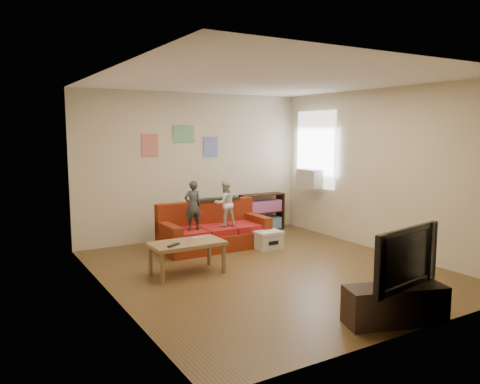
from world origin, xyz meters
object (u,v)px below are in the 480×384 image
sofa (213,232)px  television (397,256)px  child_a (193,205)px  tv_stand (395,305)px  child_b (225,203)px  bookshelf (262,214)px  coffee_table (187,246)px  file_box (268,240)px

sofa → television: size_ratio=1.66×
child_a → tv_stand: (0.62, -3.66, -0.60)m
child_b → bookshelf: bearing=-143.1°
coffee_table → bookshelf: bookshelf is taller
sofa → coffee_table: size_ratio=1.80×
sofa → child_a: (-0.45, -0.16, 0.52)m
bookshelf → tv_stand: 4.74m
child_b → tv_stand: size_ratio=0.74×
child_b → file_box: 0.96m
file_box → coffee_table: bearing=-162.1°
bookshelf → tv_stand: bookshelf is taller
child_b → television: size_ratio=0.71×
sofa → television: (0.17, -3.82, 0.45)m
sofa → television: bearing=-87.5°
child_a → child_b: size_ratio=1.04×
child_a → television: 3.71m
sofa → television: television is taller
bookshelf → television: television is taller
tv_stand → television: 0.52m
sofa → child_b: bearing=-47.8°
file_box → television: size_ratio=0.41×
bookshelf → file_box: size_ratio=2.06×
coffee_table → bookshelf: bearing=37.0°
child_a → file_box: child_a is taller
file_box → tv_stand: (-0.59, -3.24, 0.04)m
coffee_table → tv_stand: 2.93m
tv_stand → coffee_table: bearing=132.1°
file_box → child_b: bearing=145.2°
television → coffee_table: bearing=103.4°
sofa → coffee_table: bearing=-131.2°
coffee_table → television: bearing=-66.4°
coffee_table → television: (1.17, -2.68, 0.33)m
tv_stand → television: size_ratio=0.96×
coffee_table → bookshelf: 3.12m
sofa → tv_stand: size_ratio=1.72×
sofa → bookshelf: size_ratio=1.98×
child_b → television: bearing=93.6°
child_a → child_b: 0.60m
child_a → child_b: bearing=178.1°
sofa → tv_stand: 3.83m
sofa → child_a: child_a is taller
coffee_table → bookshelf: size_ratio=1.10×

